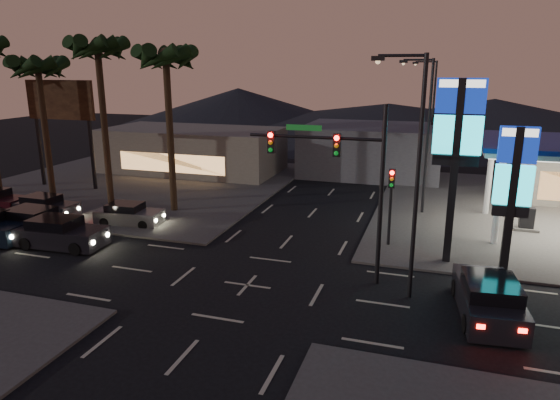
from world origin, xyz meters
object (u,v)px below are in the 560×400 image
(car_lane_a_mid, at_px, (35,223))
(car_lane_b_mid, at_px, (45,207))
(pylon_sign_tall, at_px, (457,135))
(traffic_signal_mast, at_px, (342,168))
(pylon_sign_short, at_px, (514,179))
(car_lane_b_front, at_px, (129,215))
(car_lane_a_front, at_px, (60,233))
(suv_station, at_px, (488,298))

(car_lane_a_mid, height_order, car_lane_b_mid, car_lane_a_mid)
(pylon_sign_tall, distance_m, traffic_signal_mast, 6.02)
(pylon_sign_short, distance_m, car_lane_b_front, 21.67)
(pylon_sign_tall, distance_m, car_lane_a_front, 21.15)
(pylon_sign_short, height_order, car_lane_a_front, pylon_sign_short)
(car_lane_a_front, bearing_deg, pylon_sign_tall, 11.09)
(traffic_signal_mast, distance_m, car_lane_b_mid, 21.07)
(pylon_sign_short, xyz_separation_m, traffic_signal_mast, (-7.24, -2.51, 0.57))
(pylon_sign_tall, relative_size, traffic_signal_mast, 1.12)
(car_lane_a_mid, relative_size, car_lane_b_front, 1.18)
(traffic_signal_mast, bearing_deg, car_lane_a_mid, 178.01)
(pylon_sign_short, bearing_deg, car_lane_a_mid, -175.70)
(traffic_signal_mast, relative_size, car_lane_a_front, 1.59)
(car_lane_a_mid, xyz_separation_m, suv_station, (24.14, -2.44, 0.02))
(car_lane_b_front, relative_size, suv_station, 0.83)
(suv_station, bearing_deg, car_lane_b_mid, 167.72)
(car_lane_a_mid, xyz_separation_m, car_lane_b_mid, (-2.30, 3.31, -0.10))
(traffic_signal_mast, height_order, suv_station, traffic_signal_mast)
(suv_station, bearing_deg, car_lane_b_front, 163.68)
(car_lane_a_mid, relative_size, suv_station, 0.98)
(car_lane_b_mid, height_order, suv_station, suv_station)
(car_lane_a_front, height_order, suv_station, suv_station)
(traffic_signal_mast, height_order, car_lane_b_front, traffic_signal_mast)
(car_lane_b_mid, bearing_deg, car_lane_a_front, -41.32)
(car_lane_a_front, relative_size, car_lane_b_front, 1.18)
(car_lane_b_mid, bearing_deg, pylon_sign_tall, -0.97)
(car_lane_a_front, distance_m, car_lane_b_mid, 6.57)
(traffic_signal_mast, xyz_separation_m, car_lane_a_mid, (-17.89, 0.62, -4.47))
(car_lane_b_front, bearing_deg, suv_station, -16.32)
(pylon_sign_tall, relative_size, car_lane_a_front, 1.78)
(pylon_sign_short, xyz_separation_m, car_lane_a_mid, (-25.13, -1.89, -3.90))
(pylon_sign_short, distance_m, traffic_signal_mast, 7.69)
(car_lane_b_front, bearing_deg, car_lane_a_mid, -138.21)
(suv_station, bearing_deg, car_lane_a_front, 176.24)
(pylon_sign_tall, height_order, car_lane_a_mid, pylon_sign_tall)
(pylon_sign_tall, xyz_separation_m, car_lane_b_front, (-18.73, 0.60, -5.77))
(car_lane_a_front, height_order, car_lane_b_mid, car_lane_a_front)
(suv_station, bearing_deg, traffic_signal_mast, 163.76)
(car_lane_b_mid, bearing_deg, car_lane_a_mid, -55.20)
(pylon_sign_tall, bearing_deg, traffic_signal_mast, -143.48)
(car_lane_b_mid, bearing_deg, traffic_signal_mast, -11.02)
(pylon_sign_tall, height_order, traffic_signal_mast, pylon_sign_tall)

